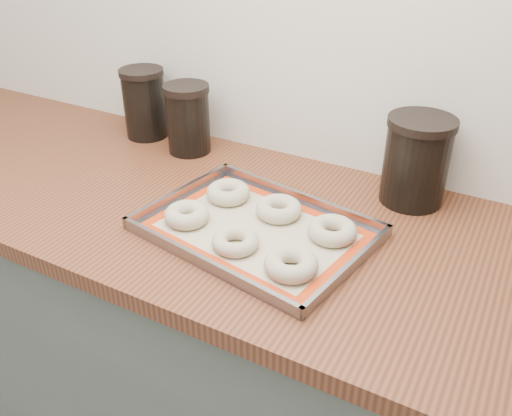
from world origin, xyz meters
The scene contains 13 objects.
cabinet centered at (0.00, 1.68, 0.43)m, with size 3.00×0.65×0.86m, color #576358.
countertop centered at (0.00, 1.68, 0.88)m, with size 3.06×0.68×0.04m, color brown.
baking_tray centered at (0.11, 1.62, 0.91)m, with size 0.51×0.40×0.03m.
baking_mat centered at (0.11, 1.62, 0.90)m, with size 0.46×0.36×0.00m.
bagel_front_left centered at (-0.03, 1.58, 0.92)m, with size 0.10×0.10×0.04m, color #BFB194.
bagel_front_mid centered at (0.11, 1.55, 0.92)m, with size 0.09×0.09×0.03m, color #BFB194.
bagel_front_right centered at (0.24, 1.53, 0.92)m, with size 0.10×0.10×0.04m, color #BFB194.
bagel_back_left centered at (-0.01, 1.71, 0.92)m, with size 0.10×0.10×0.04m, color #BFB194.
bagel_back_mid centered at (0.13, 1.70, 0.92)m, with size 0.10×0.10×0.03m, color #BFB194.
bagel_back_right centered at (0.26, 1.67, 0.92)m, with size 0.10×0.10×0.03m, color #BFB194.
canister_left centered at (-0.41, 1.92, 1.00)m, with size 0.12×0.12×0.20m.
canister_mid centered at (-0.24, 1.89, 0.99)m, with size 0.12×0.12×0.18m.
canister_right centered at (0.36, 1.91, 1.00)m, with size 0.15×0.15×0.20m.
Camera 1 is at (0.57, 0.79, 1.53)m, focal length 38.00 mm.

